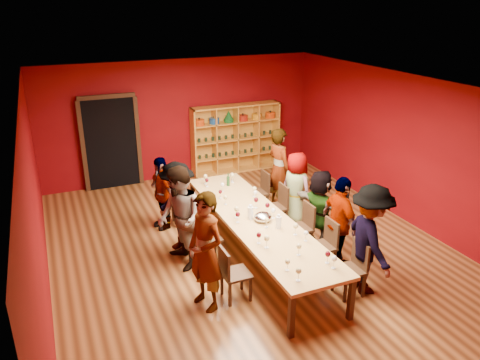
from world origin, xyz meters
name	(u,v)px	position (x,y,z in m)	size (l,w,h in m)	color
room_shell	(257,179)	(0.00, 0.00, 1.50)	(7.10, 9.10, 3.04)	brown
tasting_table	(257,221)	(0.00, 0.00, 0.70)	(1.10, 4.50, 0.75)	tan
doorway	(111,143)	(-1.80, 4.43, 1.12)	(1.40, 0.17, 2.30)	black
shelving_unit	(235,135)	(1.40, 4.32, 0.98)	(2.40, 0.40, 1.80)	gold
chair_person_left_1	(231,271)	(-0.91, -1.03, 0.50)	(0.42, 0.42, 0.89)	black
person_left_1	(205,252)	(-1.31, -1.03, 0.93)	(0.68, 0.49, 1.85)	#5F82C4
chair_person_left_2	(204,236)	(-0.91, 0.22, 0.50)	(0.42, 0.42, 0.89)	black
person_left_2	(180,219)	(-1.33, 0.22, 0.91)	(0.88, 0.48, 1.81)	#49494D
chair_person_left_3	(194,223)	(-0.91, 0.76, 0.50)	(0.42, 0.42, 0.89)	black
person_left_3	(178,208)	(-1.20, 0.76, 0.86)	(1.11, 0.46, 1.71)	#527FA9
chair_person_left_4	(179,202)	(-0.91, 1.80, 0.50)	(0.42, 0.42, 0.89)	black
person_left_4	(162,193)	(-1.25, 1.80, 0.75)	(0.88, 0.40, 1.50)	#454449
chair_person_right_0	(354,265)	(0.91, -1.63, 0.50)	(0.42, 0.42, 0.89)	black
person_right_0	(370,240)	(1.16, -1.63, 0.90)	(1.16, 0.48, 1.80)	#527CAA
chair_person_right_1	(325,242)	(0.91, -0.83, 0.50)	(0.42, 0.42, 0.89)	black
person_right_1	(340,222)	(1.18, -0.83, 0.82)	(0.96, 0.44, 1.64)	silver
chair_person_right_2	(303,224)	(0.91, -0.09, 0.50)	(0.42, 0.42, 0.89)	black
person_right_2	(320,209)	(1.24, -0.09, 0.75)	(1.39, 0.40, 1.50)	#6194C7
chair_person_right_3	(278,204)	(0.91, 0.89, 0.50)	(0.42, 0.42, 0.89)	black
person_right_3	(296,189)	(1.30, 0.89, 0.76)	(0.75, 0.41, 1.53)	silver
chair_person_right_4	(261,189)	(0.91, 1.73, 0.50)	(0.42, 0.42, 0.89)	black
person_right_4	(279,169)	(1.35, 1.73, 0.91)	(0.66, 0.48, 1.82)	#C8868F
wine_glass_0	(225,198)	(-0.29, 0.77, 0.89)	(0.08, 0.08, 0.19)	white
wine_glass_1	(306,234)	(0.37, -1.05, 0.88)	(0.07, 0.07, 0.18)	white
wine_glass_2	(267,220)	(0.01, -0.38, 0.88)	(0.07, 0.07, 0.19)	white
wine_glass_3	(238,215)	(-0.37, -0.02, 0.90)	(0.08, 0.08, 0.20)	white
wine_glass_4	(232,175)	(0.28, 1.82, 0.89)	(0.08, 0.08, 0.19)	white
wine_glass_5	(233,176)	(0.26, 1.75, 0.90)	(0.08, 0.08, 0.20)	white
wine_glass_6	(273,211)	(0.27, -0.11, 0.89)	(0.08, 0.08, 0.20)	white
wine_glass_7	(222,185)	(-0.11, 1.37, 0.89)	(0.08, 0.08, 0.20)	white
wine_glass_8	(220,192)	(-0.27, 1.08, 0.88)	(0.07, 0.07, 0.18)	white
wine_glass_9	(254,189)	(0.37, 0.90, 0.90)	(0.08, 0.08, 0.21)	white
wine_glass_10	(299,271)	(-0.30, -1.99, 0.90)	(0.08, 0.08, 0.21)	white
wine_glass_11	(205,177)	(-0.29, 1.89, 0.91)	(0.09, 0.09, 0.22)	white
wine_glass_12	(256,200)	(0.18, 0.40, 0.90)	(0.09, 0.09, 0.21)	white
wine_glass_13	(299,247)	(0.05, -1.39, 0.89)	(0.08, 0.08, 0.20)	white
wine_glass_14	(267,239)	(-0.30, -1.00, 0.91)	(0.09, 0.09, 0.22)	white
wine_glass_15	(288,262)	(-0.31, -1.69, 0.89)	(0.08, 0.08, 0.19)	white
wine_glass_16	(267,206)	(0.26, 0.11, 0.90)	(0.09, 0.09, 0.21)	white
wine_glass_17	(259,236)	(-0.35, -0.83, 0.89)	(0.08, 0.08, 0.19)	white
wine_glass_18	(255,193)	(0.32, 0.75, 0.89)	(0.08, 0.08, 0.19)	white
wine_glass_19	(237,210)	(-0.31, 0.17, 0.91)	(0.09, 0.09, 0.22)	white
wine_glass_20	(328,255)	(0.32, -1.75, 0.89)	(0.08, 0.08, 0.20)	white
wine_glass_21	(296,226)	(0.32, -0.80, 0.91)	(0.09, 0.09, 0.21)	white
wine_glass_22	(207,181)	(-0.31, 1.75, 0.88)	(0.07, 0.07, 0.18)	white
wine_glass_23	(334,259)	(0.33, -1.91, 0.90)	(0.08, 0.08, 0.21)	white
spittoon_bowl	(263,217)	(0.06, -0.13, 0.82)	(0.31, 0.31, 0.17)	silver
carafe_a	(250,213)	(-0.11, 0.03, 0.87)	(0.11, 0.11, 0.27)	white
carafe_b	(279,222)	(0.18, -0.48, 0.86)	(0.11, 0.11, 0.25)	white
wine_bottle	(228,181)	(0.11, 1.63, 0.85)	(0.07, 0.07, 0.27)	#163C1C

